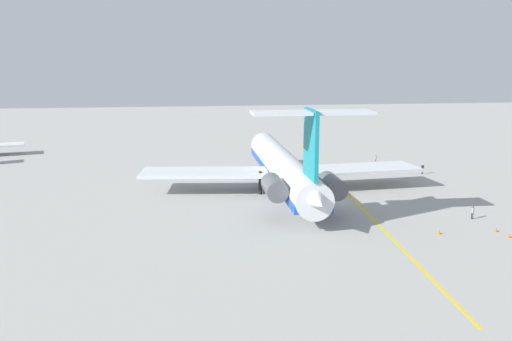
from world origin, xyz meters
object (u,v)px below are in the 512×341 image
at_px(safety_cone_nose, 496,229).
at_px(ground_crew_near_tail, 423,167).
at_px(main_jetliner, 285,168).
at_px(safety_cone_wingtip, 439,232).
at_px(safety_cone_tail, 509,235).
at_px(ground_crew_portside, 473,211).
at_px(ground_crew_near_nose, 376,158).

bearing_deg(safety_cone_nose, ground_crew_near_tail, -9.38).
height_order(main_jetliner, safety_cone_wingtip, main_jetliner).
distance_m(main_jetliner, safety_cone_nose, 29.72).
bearing_deg(safety_cone_tail, safety_cone_nose, 6.00).
relative_size(ground_crew_portside, safety_cone_wingtip, 3.14).
distance_m(safety_cone_nose, safety_cone_tail, 2.20).
xyz_separation_m(main_jetliner, ground_crew_near_tail, (10.12, -25.65, -2.60)).
height_order(main_jetliner, ground_crew_near_tail, main_jetliner).
xyz_separation_m(ground_crew_near_nose, safety_cone_wingtip, (-41.49, 7.39, -0.78)).
bearing_deg(safety_cone_tail, main_jetliner, 41.40).
relative_size(ground_crew_near_tail, safety_cone_tail, 3.31).
bearing_deg(ground_crew_portside, main_jetliner, -104.89).
relative_size(ground_crew_portside, safety_cone_tail, 3.14).
height_order(main_jetliner, safety_cone_nose, main_jetliner).
bearing_deg(ground_crew_portside, ground_crew_near_tail, -167.83).
distance_m(ground_crew_near_tail, ground_crew_portside, 26.81).
relative_size(safety_cone_wingtip, safety_cone_tail, 1.00).
bearing_deg(safety_cone_nose, safety_cone_wingtip, 89.64).
bearing_deg(safety_cone_tail, ground_crew_near_nose, -0.45).
relative_size(ground_crew_near_nose, ground_crew_near_tail, 0.91).
distance_m(ground_crew_portside, safety_cone_nose, 5.18).
bearing_deg(main_jetliner, safety_cone_tail, -137.95).
distance_m(ground_crew_near_tail, safety_cone_nose, 31.83).
bearing_deg(ground_crew_near_nose, safety_cone_wingtip, -81.15).
xyz_separation_m(main_jetliner, safety_cone_tail, (-23.46, -20.69, -3.48)).
bearing_deg(ground_crew_near_nose, safety_cone_nose, -71.84).
height_order(ground_crew_near_nose, ground_crew_portside, ground_crew_portside).
distance_m(ground_crew_near_nose, safety_cone_nose, 41.54).
xyz_separation_m(ground_crew_portside, safety_cone_tail, (-7.30, -0.34, -0.82)).
bearing_deg(safety_cone_tail, safety_cone_wingtip, 72.46).
relative_size(ground_crew_near_nose, ground_crew_portside, 0.96).
bearing_deg(safety_cone_wingtip, ground_crew_portside, -52.89).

